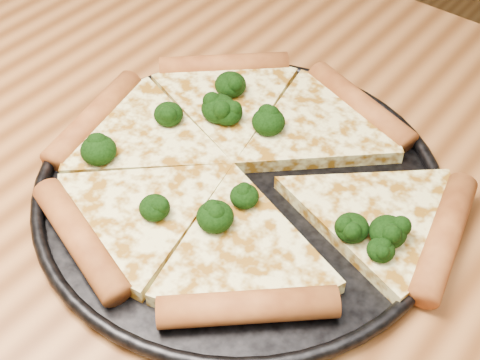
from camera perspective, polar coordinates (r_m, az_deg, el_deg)
The scene contains 4 objects.
dining_table at distance 0.74m, azimuth -8.01°, elevation -3.73°, with size 1.20×0.90×0.75m.
pizza_pan at distance 0.63m, azimuth -0.00°, elevation -0.52°, with size 0.39×0.39×0.02m.
pizza at distance 0.64m, azimuth 0.05°, elevation 1.08°, with size 0.41×0.38×0.03m.
broccoli_florets at distance 0.63m, azimuth -0.48°, elevation 2.21°, with size 0.30×0.21×0.03m.
Camera 1 is at (0.38, -0.31, 1.22)m, focal length 49.99 mm.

